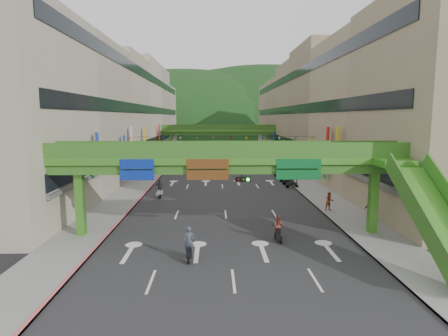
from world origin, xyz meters
The scene contains 23 objects.
ground centered at (0.00, 0.00, 0.00)m, with size 320.00×320.00×0.00m, color black.
road_slab centered at (0.00, 50.00, 0.01)m, with size 18.00×140.00×0.02m, color #28282B.
sidewalk_left centered at (-11.00, 50.00, 0.07)m, with size 4.00×140.00×0.15m, color gray.
sidewalk_right centered at (11.00, 50.00, 0.07)m, with size 4.00×140.00×0.15m, color gray.
curb_left centered at (-9.10, 50.00, 0.09)m, with size 0.20×140.00×0.18m, color #CC5959.
curb_right centered at (9.10, 50.00, 0.09)m, with size 0.20×140.00×0.18m, color gray.
building_row_left centered at (-18.93, 50.00, 9.46)m, with size 12.80×95.00×19.00m.
building_row_right centered at (18.93, 50.00, 9.46)m, with size 12.80×95.00×19.00m.
overpass_near centered at (0.93, 5.38, 5.21)m, with size 28.00×12.27×7.10m.
overpass_far centered at (0.00, 65.00, 5.40)m, with size 28.00×2.20×7.10m.
hill_left centered at (-15.00, 160.00, 0.00)m, with size 168.00×140.00×112.00m, color #1C4419.
hill_right centered at (25.00, 180.00, 0.00)m, with size 208.00×176.00×128.00m, color #1C4419.
bunting_string centered at (0.00, 30.00, 5.96)m, with size 26.00×0.36×0.47m.
scooter_rider_near centered at (-2.60, 1.00, 1.03)m, with size 0.68×1.60×2.17m.
scooter_rider_mid centered at (3.57, 4.46, 1.01)m, with size 0.89×1.59×1.96m.
scooter_rider_left centered at (-7.09, 19.26, 1.06)m, with size 1.09×1.59×2.10m.
scooter_rider_far centered at (-5.33, 37.39, 0.91)m, with size 0.77×1.60×1.84m.
parked_scooter_row centered at (8.72, 30.00, 0.52)m, with size 1.60×11.56×1.08m.
car_silver centered at (-7.00, 55.91, 0.76)m, with size 1.62×4.63×1.53m, color #BBBCC3.
car_yellow centered at (1.13, 65.37, 0.66)m, with size 1.55×3.85×1.31m, color yellow.
pedestrian_red centered at (9.80, 12.73, 0.88)m, with size 0.85×0.67×1.76m, color #B54422.
pedestrian_dark centered at (12.20, 9.13, 0.91)m, with size 1.07×0.45×1.83m, color #212229.
pedestrian_blue centered at (12.20, 40.00, 0.90)m, with size 0.84×0.54×1.80m, color #2B3B4F.
Camera 1 is at (-1.02, -21.41, 8.92)m, focal length 30.00 mm.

